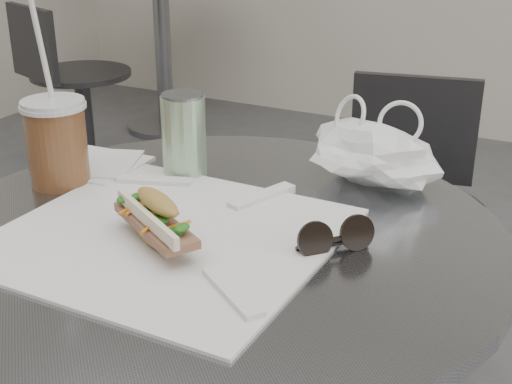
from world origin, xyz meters
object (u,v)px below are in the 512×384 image
at_px(banh_mi, 156,220).
at_px(drink_can, 184,135).
at_px(bg_chair, 75,108).
at_px(chair_far, 399,252).
at_px(sunglasses, 335,238).
at_px(iced_coffee, 57,141).
at_px(bg_table, 163,39).

relative_size(banh_mi, drink_can, 1.56).
bearing_deg(bg_chair, drink_can, -23.95).
relative_size(bg_chair, drink_can, 5.87).
distance_m(chair_far, drink_can, 0.84).
xyz_separation_m(chair_far, sunglasses, (0.13, -0.80, 0.43)).
xyz_separation_m(iced_coffee, drink_can, (0.15, 0.12, -0.00)).
distance_m(iced_coffee, drink_can, 0.19).
bearing_deg(banh_mi, bg_table, 155.16).
xyz_separation_m(chair_far, iced_coffee, (-0.32, -0.78, 0.48)).
height_order(bg_table, iced_coffee, iced_coffee).
bearing_deg(banh_mi, sunglasses, 54.02).
bearing_deg(drink_can, chair_far, 75.54).
height_order(banh_mi, drink_can, drink_can).
bearing_deg(drink_can, banh_mi, -65.58).
xyz_separation_m(bg_chair, iced_coffee, (1.20, -1.37, 0.47)).
xyz_separation_m(bg_chair, banh_mi, (1.44, -1.47, 0.44)).
bearing_deg(chair_far, sunglasses, 87.58).
xyz_separation_m(chair_far, banh_mi, (-0.07, -0.89, 0.44)).
height_order(chair_far, bg_chair, bg_chair).
distance_m(banh_mi, drink_can, 0.24).
xyz_separation_m(iced_coffee, sunglasses, (0.45, -0.02, -0.05)).
xyz_separation_m(bg_table, iced_coffee, (1.32, -2.17, 0.34)).
xyz_separation_m(sunglasses, drink_can, (-0.30, 0.13, 0.05)).
relative_size(bg_table, chair_far, 1.01).
bearing_deg(banh_mi, bg_chair, 165.18).
bearing_deg(banh_mi, drink_can, 145.11).
bearing_deg(sunglasses, drink_can, 109.10).
bearing_deg(bg_chair, iced_coffee, -29.79).
relative_size(bg_table, bg_chair, 0.98).
bearing_deg(chair_far, iced_coffee, 56.38).
bearing_deg(banh_mi, iced_coffee, -171.85).
bearing_deg(bg_table, iced_coffee, -58.79).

